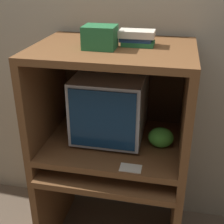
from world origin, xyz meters
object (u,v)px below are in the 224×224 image
(keyboard, at_px, (109,165))
(book_stack, at_px, (137,38))
(storage_box, at_px, (100,37))
(mouse, at_px, (158,172))
(snack_bag, at_px, (161,137))
(crt_monitor, at_px, (111,104))

(keyboard, bearing_deg, book_stack, 51.09)
(book_stack, distance_m, storage_box, 0.20)
(storage_box, bearing_deg, mouse, -10.77)
(mouse, relative_size, snack_bag, 0.42)
(keyboard, distance_m, storage_box, 0.72)
(crt_monitor, height_order, snack_bag, crt_monitor)
(storage_box, bearing_deg, snack_bag, 6.95)
(keyboard, relative_size, book_stack, 2.37)
(crt_monitor, bearing_deg, book_stack, -9.05)
(crt_monitor, xyz_separation_m, mouse, (0.31, -0.18, -0.30))
(crt_monitor, distance_m, book_stack, 0.42)
(crt_monitor, xyz_separation_m, keyboard, (0.02, -0.17, -0.30))
(storage_box, bearing_deg, keyboard, -44.37)
(keyboard, xyz_separation_m, storage_box, (-0.05, 0.05, 0.71))
(mouse, distance_m, storage_box, 0.79)
(keyboard, relative_size, storage_box, 2.67)
(snack_bag, bearing_deg, book_stack, 160.52)
(crt_monitor, bearing_deg, storage_box, -103.19)
(book_stack, bearing_deg, storage_box, -150.32)
(storage_box, bearing_deg, book_stack, 29.68)
(keyboard, distance_m, book_stack, 0.72)
(mouse, distance_m, snack_bag, 0.19)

